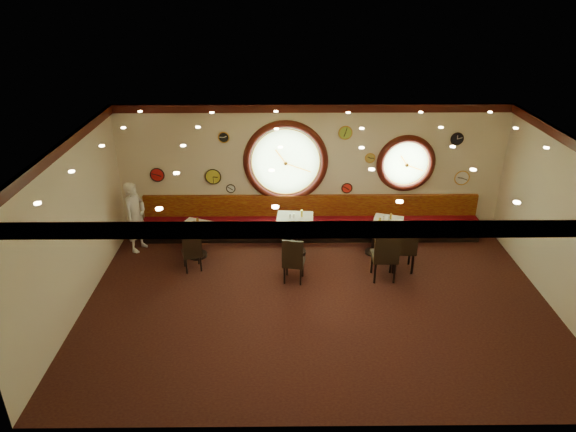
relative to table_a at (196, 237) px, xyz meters
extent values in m
cube|color=black|center=(2.61, -1.85, -0.48)|extent=(9.00, 6.00, 0.00)
cube|color=#B78933|center=(2.61, -1.85, 2.72)|extent=(9.00, 6.00, 0.02)
cube|color=beige|center=(2.61, 1.15, 1.12)|extent=(9.00, 0.02, 3.20)
cube|color=beige|center=(2.61, -4.85, 1.12)|extent=(9.00, 0.02, 3.20)
cube|color=beige|center=(-1.89, -1.85, 1.12)|extent=(0.02, 6.00, 3.20)
cube|color=beige|center=(7.11, -1.85, 1.12)|extent=(0.02, 6.00, 3.20)
cube|color=#360E09|center=(2.61, 1.10, 2.63)|extent=(9.00, 0.10, 0.18)
cube|color=#360E09|center=(2.61, -4.80, 2.63)|extent=(9.00, 0.10, 0.18)
cube|color=#360E09|center=(-1.84, -1.85, 2.63)|extent=(0.10, 6.00, 0.18)
cube|color=black|center=(2.61, 0.87, -0.38)|extent=(8.00, 0.55, 0.20)
cube|color=#560710|center=(2.61, 0.87, -0.13)|extent=(8.00, 0.55, 0.30)
cube|color=#650D07|center=(2.61, 1.09, 0.27)|extent=(8.00, 0.10, 0.55)
cylinder|color=#9BCD7B|center=(2.01, 1.14, 1.37)|extent=(1.66, 0.02, 1.66)
torus|color=#360E09|center=(2.01, 1.13, 1.37)|extent=(1.98, 0.18, 1.98)
torus|color=gold|center=(2.01, 1.10, 1.37)|extent=(1.61, 0.03, 1.61)
cylinder|color=#9BCD7B|center=(4.81, 1.14, 1.32)|extent=(1.10, 0.02, 1.10)
torus|color=#360E09|center=(4.81, 1.13, 1.32)|extent=(1.38, 0.18, 1.38)
torus|color=gold|center=(4.81, 1.10, 1.32)|extent=(1.09, 0.03, 1.09)
cylinder|color=gold|center=(0.31, 1.11, 1.02)|extent=(0.36, 0.03, 0.36)
cylinder|color=white|center=(6.16, 1.11, 0.97)|extent=(0.34, 0.03, 0.34)
cylinder|color=black|center=(5.91, 1.11, 1.92)|extent=(0.28, 0.03, 0.28)
cylinder|color=red|center=(-0.99, 1.11, 1.07)|extent=(0.32, 0.03, 0.32)
cylinder|color=#98BD3B|center=(3.36, 1.11, 2.07)|extent=(0.30, 0.03, 0.30)
cylinder|color=black|center=(0.61, 1.11, 1.97)|extent=(0.24, 0.03, 0.24)
cylinder|color=red|center=(3.46, 1.11, 0.72)|extent=(0.24, 0.03, 0.24)
cylinder|color=gold|center=(3.96, 1.11, 1.47)|extent=(0.22, 0.03, 0.22)
cylinder|color=white|center=(0.71, 1.11, 0.72)|extent=(0.20, 0.03, 0.20)
cylinder|color=black|center=(0.00, 0.00, -0.45)|extent=(0.44, 0.44, 0.06)
cylinder|color=black|center=(0.00, 0.00, -0.10)|extent=(0.12, 0.12, 0.70)
cube|color=silver|center=(0.00, 0.00, 0.26)|extent=(0.90, 0.90, 0.05)
cylinder|color=black|center=(2.21, 0.11, -0.45)|extent=(0.51, 0.51, 0.07)
cylinder|color=black|center=(2.21, 0.11, -0.05)|extent=(0.14, 0.14, 0.80)
cube|color=silver|center=(2.21, 0.11, 0.37)|extent=(0.86, 0.86, 0.06)
cylinder|color=black|center=(4.01, 0.10, -0.46)|extent=(0.38, 0.38, 0.05)
cylinder|color=black|center=(4.01, 0.10, -0.16)|extent=(0.10, 0.10, 0.60)
cube|color=silver|center=(4.01, 0.10, 0.15)|extent=(0.68, 0.68, 0.04)
cylinder|color=black|center=(4.34, 0.34, -0.46)|extent=(0.41, 0.41, 0.06)
cylinder|color=black|center=(4.34, 0.34, -0.13)|extent=(0.11, 0.11, 0.65)
cube|color=silver|center=(4.34, 0.34, 0.21)|extent=(0.82, 0.82, 0.05)
cube|color=black|center=(-0.01, -0.55, -0.09)|extent=(0.50, 0.50, 0.07)
cube|color=black|center=(0.04, -0.71, 0.20)|extent=(0.39, 0.17, 0.51)
cube|color=black|center=(2.16, -1.02, -0.06)|extent=(0.49, 0.49, 0.07)
cube|color=black|center=(2.13, -1.20, 0.26)|extent=(0.43, 0.13, 0.56)
cube|color=black|center=(4.03, -0.95, 0.03)|extent=(0.52, 0.52, 0.09)
cube|color=black|center=(4.03, -1.17, 0.41)|extent=(0.51, 0.07, 0.67)
cube|color=black|center=(4.50, -0.59, 0.02)|extent=(0.54, 0.54, 0.09)
cube|color=black|center=(4.49, -0.81, 0.40)|extent=(0.51, 0.10, 0.66)
cylinder|color=silver|center=(-0.07, 0.00, 0.33)|extent=(0.03, 0.03, 0.09)
cylinder|color=#B8B8BD|center=(2.10, 0.12, 0.46)|extent=(0.04, 0.04, 0.11)
cylinder|color=silver|center=(3.89, 0.16, 0.23)|extent=(0.04, 0.04, 0.11)
cylinder|color=silver|center=(4.23, 0.34, 0.28)|extent=(0.04, 0.04, 0.11)
cylinder|color=silver|center=(-0.02, 0.01, 0.34)|extent=(0.04, 0.04, 0.11)
cylinder|color=silver|center=(2.18, 0.13, 0.45)|extent=(0.04, 0.04, 0.11)
cylinder|color=silver|center=(3.98, 0.04, 0.22)|extent=(0.03, 0.03, 0.09)
cylinder|color=silver|center=(4.35, 0.34, 0.28)|extent=(0.03, 0.03, 0.09)
cylinder|color=orange|center=(0.06, 0.03, 0.37)|extent=(0.06, 0.06, 0.18)
cylinder|color=gold|center=(2.36, 0.20, 0.48)|extent=(0.05, 0.05, 0.16)
cylinder|color=yellow|center=(4.13, 0.22, 0.26)|extent=(0.05, 0.05, 0.17)
cylinder|color=gold|center=(4.41, 0.40, 0.31)|extent=(0.05, 0.05, 0.15)
imported|color=white|center=(-1.39, 0.35, 0.35)|extent=(0.60, 0.71, 1.66)
camera|label=1|loc=(1.96, -10.13, 5.35)|focal=32.00mm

